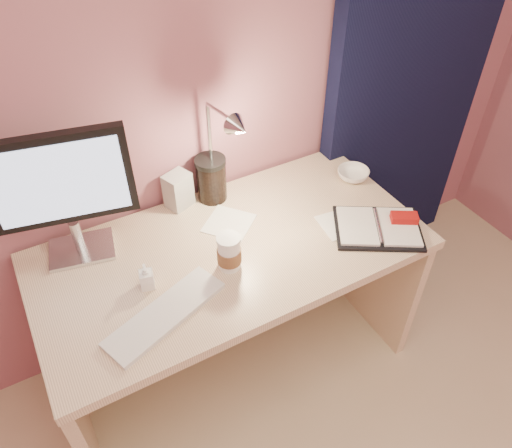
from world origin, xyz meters
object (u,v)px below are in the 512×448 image
product_box (178,190)px  desk_lamp (218,154)px  desk (225,276)px  planner (380,227)px  coffee_cup (229,253)px  dark_jar (211,181)px  keyboard (165,314)px  lotion_bottle (146,276)px  monitor (61,187)px  bowl (353,174)px

product_box → desk_lamp: bearing=-65.8°
product_box → desk_lamp: desk_lamp is taller
desk → desk_lamp: desk_lamp is taller
desk → desk_lamp: size_ratio=3.20×
desk → planner: size_ratio=3.57×
coffee_cup → desk_lamp: 0.36m
desk_lamp → dark_jar: bearing=72.9°
keyboard → lotion_bottle: (-0.01, 0.14, 0.04)m
desk_lamp → monitor: bearing=164.1°
dark_jar → product_box: 0.13m
monitor → desk_lamp: monitor is taller
desk → lotion_bottle: size_ratio=14.10×
product_box → desk_lamp: 0.26m
desk → bowl: bowl is taller
planner → keyboard: bearing=-149.8°
planner → coffee_cup: coffee_cup is taller
desk → desk_lamp: (0.05, 0.12, 0.50)m
desk → monitor: (-0.47, 0.17, 0.52)m
dark_jar → coffee_cup: bearing=-106.7°
coffee_cup → product_box: size_ratio=0.94×
planner → product_box: size_ratio=2.72×
monitor → product_box: 0.46m
keyboard → bowl: bearing=-3.1°
desk → lotion_bottle: lotion_bottle is taller
desk → monitor: size_ratio=2.88×
lotion_bottle → desk_lamp: desk_lamp is taller
planner → coffee_cup: size_ratio=2.90×
bowl → desk: bearing=-175.9°
keyboard → desk: bearing=17.5°
product_box → monitor: bearing=169.4°
desk → dark_jar: 0.38m
keyboard → product_box: 0.55m
desk → bowl: (0.63, 0.05, 0.25)m
lotion_bottle → product_box: (0.26, 0.34, 0.02)m
bowl → dark_jar: (-0.57, 0.17, 0.06)m
keyboard → planner: planner is taller
coffee_cup → lotion_bottle: (-0.28, 0.05, -0.01)m
bowl → coffee_cup: bearing=-163.7°
monitor → product_box: bearing=21.6°
desk → keyboard: 0.46m
dark_jar → product_box: dark_jar is taller
keyboard → product_box: size_ratio=2.87×
monitor → coffee_cup: (0.43, -0.32, -0.23)m
coffee_cup → bowl: 0.71m
product_box → bowl: bearing=-35.9°
monitor → bowl: bearing=5.4°
bowl → dark_jar: 0.60m
desk → planner: planner is taller
monitor → planner: (1.00, -0.42, -0.28)m
keyboard → lotion_bottle: lotion_bottle is taller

